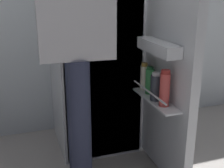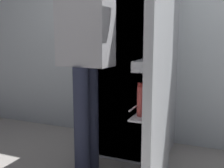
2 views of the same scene
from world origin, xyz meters
The scene contains 3 objects.
kitchen_wall centered at (0.00, 0.91, 1.28)m, with size 4.40×0.10×2.56m, color silver.
refrigerator centered at (0.03, 0.49, 0.86)m, with size 0.66×1.20×1.73m.
person centered at (-0.24, -0.02, 1.03)m, with size 0.54×0.75×1.71m.
Camera 2 is at (0.74, -1.85, 1.07)m, focal length 43.86 mm.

